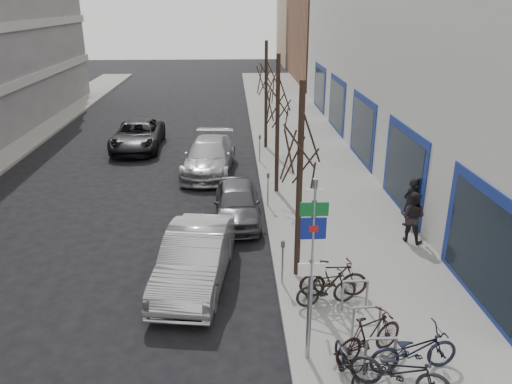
{
  "coord_description": "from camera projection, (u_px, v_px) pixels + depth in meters",
  "views": [
    {
      "loc": [
        0.88,
        -8.66,
        7.29
      ],
      "look_at": [
        1.54,
        5.1,
        2.0
      ],
      "focal_mm": 35.0,
      "sensor_mm": 36.0,
      "label": 1
    }
  ],
  "objects": [
    {
      "name": "pedestrian_far",
      "position": [
        412.0,
        216.0,
        15.58
      ],
      "size": [
        0.75,
        0.7,
        1.68
      ],
      "primitive_type": "imported",
      "rotation": [
        0.0,
        0.0,
        2.51
      ],
      "color": "black",
      "rests_on": "sidewalk_east"
    },
    {
      "name": "bike_near_right",
      "position": [
        369.0,
        336.0,
        10.5
      ],
      "size": [
        1.84,
        1.31,
        1.09
      ],
      "primitive_type": "imported",
      "rotation": [
        0.0,
        0.0,
        2.05
      ],
      "color": "black",
      "rests_on": "sidewalk_east"
    },
    {
      "name": "tree_far",
      "position": [
        266.0,
        70.0,
        24.68
      ],
      "size": [
        1.8,
        1.8,
        5.5
      ],
      "color": "black",
      "rests_on": "ground"
    },
    {
      "name": "bike_far_inner",
      "position": [
        334.0,
        278.0,
        12.69
      ],
      "size": [
        1.77,
        0.53,
        1.08
      ],
      "primitive_type": "imported",
      "rotation": [
        0.0,
        0.0,
        1.57
      ],
      "color": "black",
      "rests_on": "sidewalk_east"
    },
    {
      "name": "sidewalk_east",
      "position": [
        323.0,
        192.0,
        20.14
      ],
      "size": [
        5.0,
        70.0,
        0.15
      ],
      "primitive_type": "cube",
      "color": "slate",
      "rests_on": "ground"
    },
    {
      "name": "meter_front",
      "position": [
        283.0,
        258.0,
        13.21
      ],
      "size": [
        0.1,
        0.08,
        1.27
      ],
      "color": "gray",
      "rests_on": "sidewalk_east"
    },
    {
      "name": "bike_mid_curb",
      "position": [
        414.0,
        346.0,
        10.12
      ],
      "size": [
        1.95,
        0.81,
        1.16
      ],
      "primitive_type": "imported",
      "rotation": [
        0.0,
        0.0,
        1.7
      ],
      "color": "black",
      "rests_on": "sidewalk_east"
    },
    {
      "name": "bike_mid_inner",
      "position": [
        327.0,
        288.0,
        12.36
      ],
      "size": [
        1.68,
        0.78,
        0.98
      ],
      "primitive_type": "imported",
      "rotation": [
        0.0,
        0.0,
        1.76
      ],
      "color": "black",
      "rests_on": "sidewalk_east"
    },
    {
      "name": "meter_mid",
      "position": [
        268.0,
        186.0,
        18.34
      ],
      "size": [
        0.1,
        0.08,
        1.27
      ],
      "color": "gray",
      "rests_on": "sidewalk_east"
    },
    {
      "name": "parked_car_back",
      "position": [
        209.0,
        156.0,
        22.43
      ],
      "size": [
        2.54,
        5.31,
        1.49
      ],
      "primitive_type": "imported",
      "rotation": [
        0.0,
        0.0,
        -0.09
      ],
      "color": "#9E9EA3",
      "rests_on": "ground"
    },
    {
      "name": "tree_near",
      "position": [
        301.0,
        136.0,
        12.55
      ],
      "size": [
        1.8,
        1.8,
        5.5
      ],
      "color": "black",
      "rests_on": "ground"
    },
    {
      "name": "pedestrian_near",
      "position": [
        410.0,
        202.0,
        16.72
      ],
      "size": [
        0.73,
        0.64,
        1.68
      ],
      "primitive_type": "imported",
      "rotation": [
        0.0,
        0.0,
        3.62
      ],
      "color": "black",
      "rests_on": "sidewalk_east"
    },
    {
      "name": "brick_building_far",
      "position": [
        359.0,
        38.0,
        47.1
      ],
      "size": [
        12.0,
        14.0,
        8.0
      ],
      "primitive_type": "cube",
      "color": "brown",
      "rests_on": "ground"
    },
    {
      "name": "bike_far_curb",
      "position": [
        400.0,
        367.0,
        9.54
      ],
      "size": [
        1.99,
        1.33,
        1.18
      ],
      "primitive_type": "imported",
      "rotation": [
        0.0,
        0.0,
        1.15
      ],
      "color": "black",
      "rests_on": "sidewalk_east"
    },
    {
      "name": "lane_car",
      "position": [
        138.0,
        135.0,
        26.05
      ],
      "size": [
        2.45,
        5.2,
        1.44
      ],
      "primitive_type": "imported",
      "rotation": [
        0.0,
        0.0,
        0.01
      ],
      "color": "black",
      "rests_on": "ground"
    },
    {
      "name": "bike_near_left",
      "position": [
        349.0,
        363.0,
        9.75
      ],
      "size": [
        0.66,
        1.73,
        1.03
      ],
      "primitive_type": "imported",
      "rotation": [
        0.0,
        0.0,
        0.09
      ],
      "color": "black",
      "rests_on": "sidewalk_east"
    },
    {
      "name": "tree_mid",
      "position": [
        278.0,
        92.0,
        18.62
      ],
      "size": [
        1.8,
        1.8,
        5.5
      ],
      "color": "black",
      "rests_on": "ground"
    },
    {
      "name": "ground",
      "position": [
        195.0,
        366.0,
        10.64
      ],
      "size": [
        120.0,
        120.0,
        0.0
      ],
      "primitive_type": "plane",
      "color": "black",
      "rests_on": "ground"
    },
    {
      "name": "bike_rack",
      "position": [
        366.0,
        318.0,
        11.14
      ],
      "size": [
        0.66,
        2.26,
        0.83
      ],
      "color": "gray",
      "rests_on": "sidewalk_east"
    },
    {
      "name": "parked_car_mid",
      "position": [
        237.0,
        202.0,
        17.5
      ],
      "size": [
        1.61,
        3.96,
        1.35
      ],
      "primitive_type": "imported",
      "rotation": [
        0.0,
        0.0,
        0.01
      ],
      "color": "#48494D",
      "rests_on": "ground"
    },
    {
      "name": "tan_building_far",
      "position": [
        334.0,
        25.0,
        60.93
      ],
      "size": [
        13.0,
        12.0,
        9.0
      ],
      "primitive_type": "cube",
      "color": "#937A5B",
      "rests_on": "ground"
    },
    {
      "name": "meter_back",
      "position": [
        260.0,
        146.0,
        23.47
      ],
      "size": [
        0.1,
        0.08,
        1.27
      ],
      "color": "gray",
      "rests_on": "sidewalk_east"
    },
    {
      "name": "highway_sign_pole",
      "position": [
        312.0,
        262.0,
        9.86
      ],
      "size": [
        0.55,
        0.1,
        4.2
      ],
      "color": "gray",
      "rests_on": "ground"
    },
    {
      "name": "parked_car_front",
      "position": [
        195.0,
        258.0,
        13.54
      ],
      "size": [
        2.21,
        4.78,
        1.52
      ],
      "primitive_type": "imported",
      "rotation": [
        0.0,
        0.0,
        -0.13
      ],
      "color": "#B5B5BA",
      "rests_on": "ground"
    }
  ]
}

